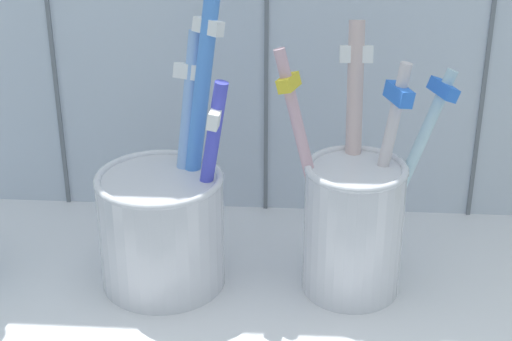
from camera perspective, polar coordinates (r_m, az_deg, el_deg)
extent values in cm
cube|color=silver|center=(58.23, 0.03, -8.51)|extent=(64.00, 22.00, 2.00)
cylinder|color=silver|center=(55.94, -6.51, -4.34)|extent=(8.36, 8.36, 7.79)
torus|color=silver|center=(54.10, -6.72, -0.77)|extent=(8.44, 8.44, 0.50)
cylinder|color=#4D8CEB|center=(55.14, -4.10, 2.09)|extent=(3.73, 4.29, 18.84)
cube|color=white|center=(53.54, -3.27, 9.76)|extent=(2.25, 2.06, 1.07)
cylinder|color=#464CD4|center=(53.82, -3.49, -1.17)|extent=(3.27, 1.14, 14.26)
cube|color=white|center=(51.65, -2.81, 3.61)|extent=(0.98, 1.86, 1.16)
cylinder|color=#8AB3F0|center=(55.90, -4.85, 0.98)|extent=(2.77, 5.27, 16.36)
cube|color=white|center=(54.98, -4.37, 6.70)|extent=(2.60, 1.81, 1.16)
cylinder|color=silver|center=(54.93, 6.63, -4.27)|extent=(6.47, 6.47, 8.92)
torus|color=silver|center=(52.85, 6.88, -0.08)|extent=(6.65, 6.65, 0.50)
cylinder|color=silver|center=(54.32, 8.46, -0.50)|extent=(3.25, 1.83, 15.35)
cube|color=blue|center=(52.45, 9.70, 5.14)|extent=(1.82, 2.65, 1.16)
cylinder|color=silver|center=(54.80, 9.98, -0.76)|extent=(6.13, 2.96, 14.82)
cube|color=blue|center=(53.45, 12.63, 5.42)|extent=(1.86, 2.75, 1.05)
cylinder|color=#D0A5B1|center=(53.55, 3.69, -0.18)|extent=(5.14, 2.55, 16.23)
cube|color=yellow|center=(51.80, 2.23, 6.00)|extent=(1.63, 2.07, 1.06)
cylinder|color=beige|center=(55.54, 6.63, 1.16)|extent=(1.29, 5.27, 17.12)
cube|color=white|center=(54.65, 6.84, 7.87)|extent=(2.16, 0.94, 1.21)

